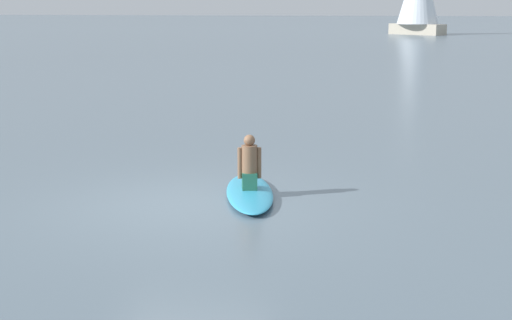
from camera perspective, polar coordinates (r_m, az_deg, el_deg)
The scene contains 3 objects.
ground_plane at distance 11.58m, azimuth -5.29°, elevation -3.56°, with size 400.00×400.00×0.00m, color slate.
surfboard at distance 12.02m, azimuth -0.51°, elevation -2.58°, with size 2.62×0.76×0.14m, color #339EC6.
person_paddler at distance 11.90m, azimuth -0.52°, elevation -0.35°, with size 0.35×0.40×0.91m.
Camera 1 is at (10.74, 2.99, 3.13)m, focal length 50.81 mm.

